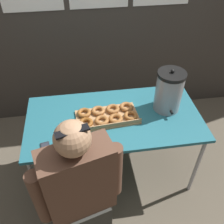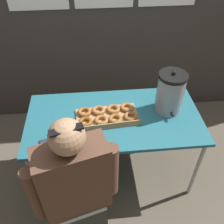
{
  "view_description": "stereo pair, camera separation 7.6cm",
  "coord_description": "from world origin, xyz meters",
  "px_view_note": "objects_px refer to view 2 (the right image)",
  "views": [
    {
      "loc": [
        -0.24,
        -1.5,
        2.14
      ],
      "look_at": [
        -0.02,
        0.0,
        0.79
      ],
      "focal_mm": 40.0,
      "sensor_mm": 36.0,
      "label": 1
    },
    {
      "loc": [
        -0.16,
        -1.51,
        2.14
      ],
      "look_at": [
        -0.02,
        0.0,
        0.79
      ],
      "focal_mm": 40.0,
      "sensor_mm": 36.0,
      "label": 2
    }
  ],
  "objects_px": {
    "donut_box": "(107,116)",
    "coffee_urn": "(170,93)",
    "cell_phone": "(44,147)",
    "person_seated": "(77,192)"
  },
  "relations": [
    {
      "from": "donut_box",
      "to": "coffee_urn",
      "type": "xyz_separation_m",
      "value": [
        0.52,
        0.05,
        0.16
      ]
    },
    {
      "from": "cell_phone",
      "to": "donut_box",
      "type": "bearing_deg",
      "value": 18.29
    },
    {
      "from": "donut_box",
      "to": "person_seated",
      "type": "xyz_separation_m",
      "value": [
        -0.26,
        -0.58,
        -0.16
      ]
    },
    {
      "from": "donut_box",
      "to": "cell_phone",
      "type": "height_order",
      "value": "donut_box"
    },
    {
      "from": "person_seated",
      "to": "cell_phone",
      "type": "bearing_deg",
      "value": -68.72
    },
    {
      "from": "cell_phone",
      "to": "person_seated",
      "type": "distance_m",
      "value": 0.41
    },
    {
      "from": "donut_box",
      "to": "coffee_urn",
      "type": "height_order",
      "value": "coffee_urn"
    },
    {
      "from": "donut_box",
      "to": "cell_phone",
      "type": "relative_size",
      "value": 3.65
    },
    {
      "from": "person_seated",
      "to": "donut_box",
      "type": "bearing_deg",
      "value": -129.08
    },
    {
      "from": "cell_phone",
      "to": "coffee_urn",
      "type": "bearing_deg",
      "value": 6.93
    }
  ]
}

